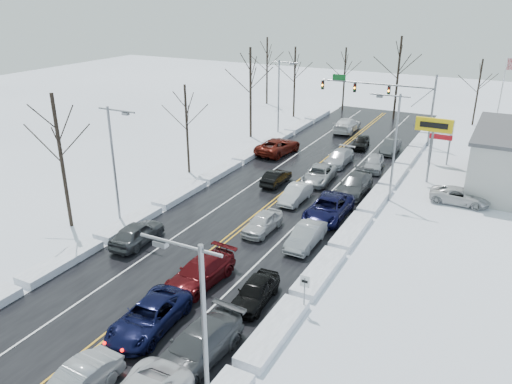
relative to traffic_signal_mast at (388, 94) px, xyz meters
The scene contains 42 objects.
ground 28.73m from the traffic_signal_mast, 97.02° to the right, with size 160.00×160.00×0.00m, color white.
road_surface 26.78m from the traffic_signal_mast, 97.55° to the right, with size 14.00×84.00×0.01m, color black.
snow_bank_left 28.77m from the traffic_signal_mast, 113.03° to the right, with size 1.51×72.00×0.51m, color white.
snow_bank_right 26.88m from the traffic_signal_mast, 80.92° to the right, with size 1.51×72.00×0.51m, color white.
traffic_signal_mast is the anchor object (origin of this frame).
tires_plus_sign 13.92m from the traffic_signal_mast, 59.54° to the right, with size 3.20×0.34×6.00m.
used_vehicles_sign 9.50m from the traffic_signal_mast, 40.34° to the right, with size 2.20×0.22×4.65m.
speed_limit_sign 36.51m from the traffic_signal_mast, 82.48° to the right, with size 0.55×0.09×2.35m.
flagpole 11.90m from the traffic_signal_mast, ahead, with size 1.87×1.20×10.00m.
streetlight_se 46.25m from the traffic_signal_mast, 83.98° to the right, with size 3.20×0.25×9.00m.
streetlight_ne 18.63m from the traffic_signal_mast, 74.91° to the right, with size 3.20×0.25×9.00m.
streetlight_sw 34.08m from the traffic_signal_mast, 110.16° to the right, with size 3.20×0.25×9.00m.
streetlight_nw 12.40m from the traffic_signal_mast, 161.23° to the right, with size 3.20×0.25×9.00m.
tree_left_b 37.16m from the traffic_signal_mast, 113.74° to the right, with size 4.00×4.00×10.00m.
tree_left_c 24.38m from the traffic_signal_mast, 124.90° to the right, with size 3.40×3.40×8.50m.
tree_left_d 15.93m from the traffic_signal_mast, 157.76° to the right, with size 4.20×4.20×10.50m.
tree_left_e 15.51m from the traffic_signal_mast, 157.13° to the left, with size 3.80×3.80×9.50m.
tree_far_a 24.63m from the traffic_signal_mast, 150.75° to the left, with size 4.00×4.00×10.00m.
tree_far_b 16.10m from the traffic_signal_mast, 125.98° to the left, with size 3.60×3.60×9.00m.
tree_far_c 11.32m from the traffic_signal_mast, 97.48° to the left, with size 4.40×4.40×11.00m.
tree_far_d 15.16m from the traffic_signal_mast, 55.64° to the left, with size 3.40×3.40×8.50m.
queued_car_2 41.42m from the traffic_signal_mast, 92.56° to the right, with size 2.47×5.35×1.49m, color black.
queued_car_3 36.65m from the traffic_signal_mast, 92.96° to the right, with size 2.18×5.36×1.56m, color #47090C.
queued_car_4 28.71m from the traffic_signal_mast, 93.64° to the right, with size 1.68×4.18×1.42m, color silver.
queued_car_5 22.65m from the traffic_signal_mast, 94.85° to the right, with size 1.47×4.21×1.39m, color silver.
queued_car_6 17.55m from the traffic_signal_mast, 96.28° to the right, with size 2.38×5.16×1.44m, color #929599.
queued_car_7 12.38m from the traffic_signal_mast, 99.35° to the right, with size 2.03×5.00×1.45m, color #ABADB3.
queued_car_8 7.15m from the traffic_signal_mast, 109.46° to the right, with size 1.62×4.02×1.37m, color black.
queued_car_11 42.25m from the traffic_signal_mast, 87.62° to the right, with size 2.30×5.66×1.64m, color #3B3D40.
queued_car_12 36.82m from the traffic_signal_mast, 86.95° to the right, with size 1.68×4.18×1.43m, color black.
queued_car_13 29.28m from the traffic_signal_mast, 86.28° to the right, with size 1.54×4.42×1.46m, color gray.
queued_car_14 24.34m from the traffic_signal_mast, 85.96° to the right, with size 2.73×5.92×1.64m, color black.
queued_car_15 18.67m from the traffic_signal_mast, 83.91° to the right, with size 2.25×5.53×1.61m, color #3D4042.
queued_car_16 12.38m from the traffic_signal_mast, 80.81° to the right, with size 1.73×4.30×1.47m, color #A1A3A9.
queued_car_17 7.44m from the traffic_signal_mast, 67.96° to the right, with size 1.53×4.39×1.45m, color #3B3E40.
oncoming_car_0 20.41m from the traffic_signal_mast, 104.83° to the right, with size 1.40×4.02×1.32m, color black.
oncoming_car_1 14.79m from the traffic_signal_mast, 130.10° to the right, with size 2.79×6.06×1.68m, color #52120A.
oncoming_car_2 7.70m from the traffic_signal_mast, 161.37° to the left, with size 2.39×5.88×1.71m, color silver.
oncoming_car_3 35.37m from the traffic_signal_mast, 104.39° to the right, with size 1.86×4.63×1.58m, color #3E4143.
parked_car_0 19.76m from the traffic_signal_mast, 56.93° to the right, with size 2.20×4.77×1.32m, color silver.
parked_car_1 19.72m from the traffic_signal_mast, 44.07° to the right, with size 2.12×5.21×1.51m, color #434548.
parked_car_2 13.72m from the traffic_signal_mast, 22.79° to the right, with size 1.91×4.75×1.62m, color #3C3E40.
Camera 1 is at (16.52, -29.54, 16.44)m, focal length 35.00 mm.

